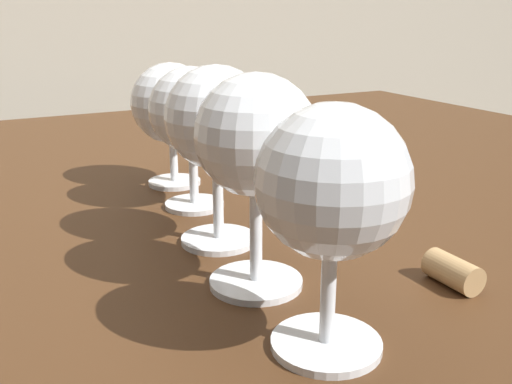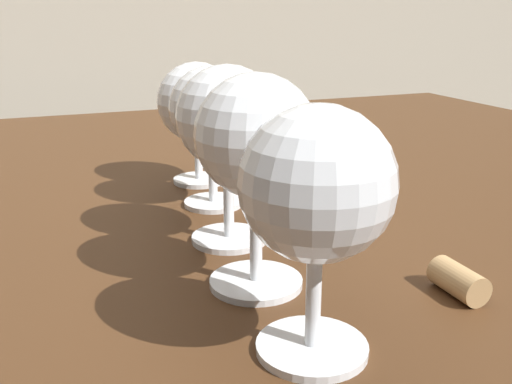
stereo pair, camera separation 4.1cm
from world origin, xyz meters
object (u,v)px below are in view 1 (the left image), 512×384
Objects in this scene: wine_glass_chardonnay at (333,186)px; wine_glass_port at (217,123)px; wine_glass_cabernet at (256,142)px; wine_glass_pinot at (171,106)px; wine_glass_merlot at (192,112)px; cork at (453,272)px.

wine_glass_port is (0.01, 0.18, 0.00)m from wine_glass_chardonnay.
wine_glass_pinot is (0.04, 0.27, -0.02)m from wine_glass_cabernet.
wine_glass_port reaches higher than wine_glass_merlot.
wine_glass_chardonnay is 0.28m from wine_glass_merlot.
cork is at bearing -52.84° from wine_glass_port.
cork is (0.12, -0.15, -0.09)m from wine_glass_port.
wine_glass_chardonnay is at bearing -90.56° from wine_glass_cabernet.
cork is (0.09, -0.34, -0.08)m from wine_glass_pinot.
cork is at bearing 11.59° from wine_glass_chardonnay.
cork is at bearing -68.26° from wine_glass_merlot.
wine_glass_port is at bearing -98.09° from wine_glass_pinot.
wine_glass_port is (0.01, 0.09, -0.00)m from wine_glass_cabernet.
wine_glass_port reaches higher than wine_glass_chardonnay.
wine_glass_chardonnay is 1.07× the size of wine_glass_pinot.
wine_glass_port is at bearing 86.71° from wine_glass_chardonnay.
wine_glass_cabernet is 1.12× the size of wine_glass_pinot.
wine_glass_merlot is (0.03, 0.28, -0.00)m from wine_glass_chardonnay.
wine_glass_cabernet is at bearing 152.27° from cork.
wine_glass_pinot is at bearing 81.91° from wine_glass_port.
wine_glass_cabernet is 1.09× the size of wine_glass_merlot.
wine_glass_chardonnay is at bearing -95.72° from wine_glass_pinot.
wine_glass_chardonnay reaches higher than wine_glass_merlot.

